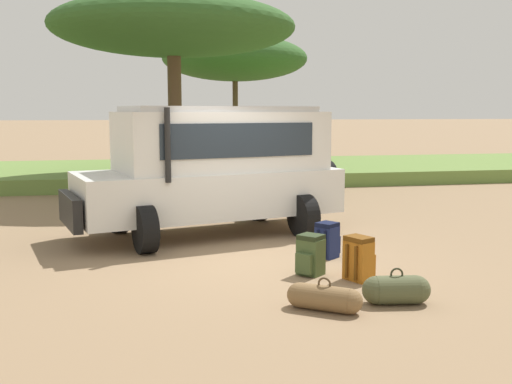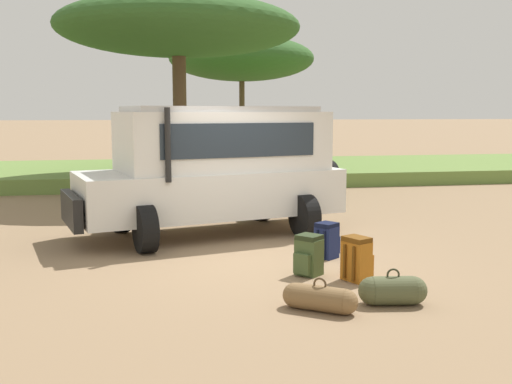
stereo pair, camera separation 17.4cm
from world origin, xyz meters
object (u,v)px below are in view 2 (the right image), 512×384
object	(u,v)px
backpack_near_rear_wheel	(357,259)
duffel_bag_soft_canvas	(393,291)
duffel_bag_low_black_case	(320,298)
safari_vehicle	(215,167)
backpack_cluster_center	(309,256)
acacia_tree_left_mid	(178,29)
acacia_tree_centre_back	(242,59)
backpack_beside_front_wheel	(327,241)

from	to	relation	value
backpack_near_rear_wheel	duffel_bag_soft_canvas	xyz separation A→B (m)	(0.07, -1.09, -0.13)
duffel_bag_low_black_case	duffel_bag_soft_canvas	size ratio (longest dim) A/B	0.96
safari_vehicle	backpack_cluster_center	xyz separation A→B (m)	(0.97, -3.17, -1.01)
acacia_tree_left_mid	backpack_near_rear_wheel	bearing A→B (deg)	-80.12
duffel_bag_low_black_case	acacia_tree_left_mid	world-z (taller)	acacia_tree_left_mid
safari_vehicle	duffel_bag_soft_canvas	xyz separation A→B (m)	(1.62, -4.66, -1.12)
safari_vehicle	duffel_bag_low_black_case	world-z (taller)	safari_vehicle
duffel_bag_low_black_case	safari_vehicle	bearing A→B (deg)	98.22
duffel_bag_soft_canvas	acacia_tree_centre_back	bearing A→B (deg)	86.07
acacia_tree_centre_back	backpack_beside_front_wheel	bearing A→B (deg)	-94.73
safari_vehicle	backpack_cluster_center	size ratio (longest dim) A/B	9.29
safari_vehicle	acacia_tree_left_mid	xyz separation A→B (m)	(-0.26, 6.87, 3.47)
safari_vehicle	duffel_bag_low_black_case	distance (m)	4.91
backpack_cluster_center	acacia_tree_left_mid	distance (m)	11.06
backpack_near_rear_wheel	acacia_tree_left_mid	size ratio (longest dim) A/B	0.09
duffel_bag_soft_canvas	backpack_beside_front_wheel	bearing A→B (deg)	91.99
backpack_near_rear_wheel	acacia_tree_left_mid	world-z (taller)	acacia_tree_left_mid
backpack_near_rear_wheel	duffel_bag_low_black_case	distance (m)	1.45
backpack_beside_front_wheel	backpack_near_rear_wheel	distance (m)	1.34
duffel_bag_low_black_case	backpack_near_rear_wheel	bearing A→B (deg)	52.56
backpack_cluster_center	acacia_tree_centre_back	bearing A→B (deg)	83.77
backpack_near_rear_wheel	acacia_tree_centre_back	xyz separation A→B (m)	(1.45, 19.03, 4.37)
duffel_bag_low_black_case	acacia_tree_left_mid	bearing A→B (deg)	94.65
backpack_beside_front_wheel	backpack_near_rear_wheel	bearing A→B (deg)	-89.23
duffel_bag_low_black_case	acacia_tree_centre_back	world-z (taller)	acacia_tree_centre_back
duffel_bag_soft_canvas	acacia_tree_left_mid	xyz separation A→B (m)	(-1.89, 11.53, 4.59)
safari_vehicle	backpack_near_rear_wheel	world-z (taller)	safari_vehicle
safari_vehicle	backpack_near_rear_wheel	bearing A→B (deg)	-66.46
acacia_tree_left_mid	acacia_tree_centre_back	world-z (taller)	acacia_tree_centre_back
backpack_beside_front_wheel	duffel_bag_low_black_case	world-z (taller)	backpack_beside_front_wheel
acacia_tree_centre_back	duffel_bag_low_black_case	bearing A→B (deg)	-96.57
backpack_beside_front_wheel	backpack_near_rear_wheel	size ratio (longest dim) A/B	0.92
backpack_cluster_center	acacia_tree_centre_back	world-z (taller)	acacia_tree_centre_back
safari_vehicle	duffel_bag_low_black_case	size ratio (longest dim) A/B	6.75
backpack_beside_front_wheel	duffel_bag_soft_canvas	bearing A→B (deg)	-88.01
duffel_bag_low_black_case	acacia_tree_left_mid	size ratio (longest dim) A/B	0.11
duffel_bag_soft_canvas	acacia_tree_left_mid	world-z (taller)	acacia_tree_left_mid
safari_vehicle	backpack_beside_front_wheel	xyz separation A→B (m)	(1.54, -2.24, -1.01)
safari_vehicle	acacia_tree_centre_back	size ratio (longest dim) A/B	0.85
duffel_bag_low_black_case	duffel_bag_soft_canvas	distance (m)	0.94
backpack_near_rear_wheel	backpack_cluster_center	bearing A→B (deg)	145.34
safari_vehicle	acacia_tree_left_mid	size ratio (longest dim) A/B	0.76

